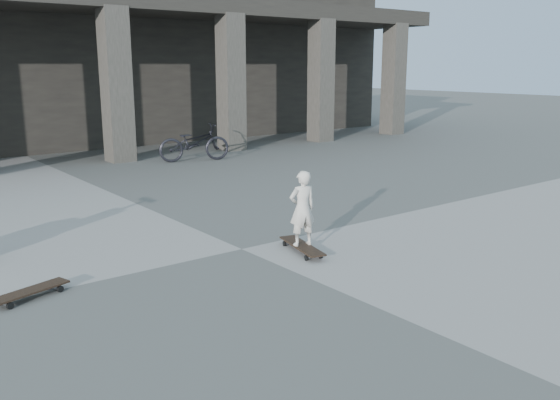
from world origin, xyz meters
TOP-DOWN VIEW (x-y plane):
  - ground at (0.00, 0.00)m, footprint 90.00×90.00m
  - longboard at (0.59, -0.62)m, footprint 0.47×1.04m
  - skateboard_spare at (-2.86, -0.07)m, footprint 0.89×0.45m
  - child at (0.59, -0.62)m, footprint 0.43×0.33m
  - bicycle at (3.37, 7.30)m, footprint 2.00×1.17m

SIDE VIEW (x-z plane):
  - ground at x=0.00m, z-range 0.00..0.00m
  - skateboard_spare at x=-2.86m, z-range 0.03..0.13m
  - longboard at x=0.59m, z-range 0.03..0.13m
  - bicycle at x=3.37m, z-range 0.00..0.99m
  - child at x=0.59m, z-range 0.10..1.14m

